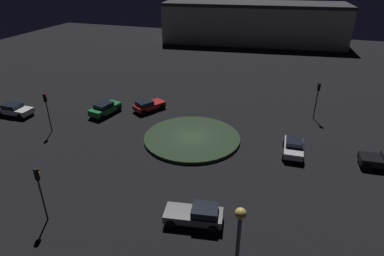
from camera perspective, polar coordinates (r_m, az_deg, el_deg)
ground_plane at (r=34.84m, az=-0.00°, el=-1.95°), size 117.93×117.93×0.00m
roundabout_island at (r=34.76m, az=-0.00°, el=-1.71°), size 10.07×10.07×0.33m
car_green at (r=41.59m, az=-14.79°, el=3.30°), size 2.67×4.32×1.50m
car_white at (r=45.47m, az=-28.36°, el=2.86°), size 4.44×2.12×1.42m
car_grey at (r=24.19m, az=0.75°, el=-14.67°), size 4.36×2.52×1.44m
car_red at (r=41.62m, az=-7.55°, el=3.93°), size 3.53×4.23×1.38m
car_silver at (r=33.44m, az=17.13°, el=-3.13°), size 2.11×3.93×1.42m
traffic_light_southwest at (r=40.83m, az=20.83°, el=5.51°), size 0.39×0.37×4.41m
traffic_light_east at (r=38.30m, az=-23.79°, el=3.62°), size 0.38×0.34×4.44m
traffic_light_northeast at (r=25.23m, az=-24.86°, el=-8.80°), size 0.36×0.39×4.39m
store_building at (r=79.37m, az=10.55°, el=17.42°), size 40.79×15.80×8.75m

